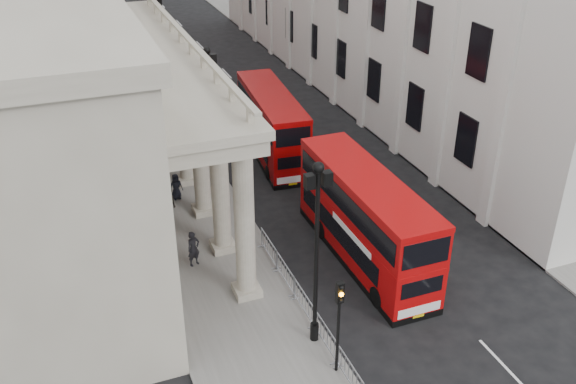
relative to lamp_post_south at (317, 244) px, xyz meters
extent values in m
cube|color=slate|center=(-2.40, 26.00, -4.85)|extent=(6.00, 140.00, 0.12)
cube|color=slate|center=(14.10, 26.00, -4.85)|extent=(3.00, 140.00, 0.12)
cube|color=slate|center=(0.55, 26.00, -4.84)|extent=(0.20, 140.00, 0.14)
cube|color=gray|center=(-9.90, 14.00, 1.09)|extent=(9.00, 28.00, 12.00)
cylinder|color=black|center=(0.00, 0.00, -4.39)|extent=(0.36, 0.36, 0.80)
cylinder|color=black|center=(0.00, 0.00, -0.79)|extent=(0.18, 0.18, 8.00)
sphere|color=black|center=(0.00, 0.00, 3.31)|extent=(0.44, 0.44, 0.44)
cube|color=black|center=(0.35, 0.00, 2.81)|extent=(0.35, 0.35, 0.55)
cube|color=black|center=(-0.35, 0.00, 2.81)|extent=(0.35, 0.35, 0.55)
cylinder|color=black|center=(0.00, 16.00, -4.39)|extent=(0.36, 0.36, 0.80)
cylinder|color=black|center=(0.00, 16.00, -0.79)|extent=(0.18, 0.18, 8.00)
sphere|color=black|center=(0.00, 16.00, 3.31)|extent=(0.44, 0.44, 0.44)
cube|color=black|center=(0.35, 16.00, 2.81)|extent=(0.35, 0.35, 0.55)
cube|color=black|center=(-0.35, 16.00, 2.81)|extent=(0.35, 0.35, 0.55)
cylinder|color=black|center=(0.00, 32.00, -4.39)|extent=(0.36, 0.36, 0.80)
cylinder|color=black|center=(0.00, 32.00, -0.79)|extent=(0.18, 0.18, 8.00)
cube|color=black|center=(0.35, 32.00, 2.81)|extent=(0.35, 0.35, 0.55)
cube|color=black|center=(-0.35, 32.00, 2.81)|extent=(0.35, 0.35, 0.55)
cylinder|color=black|center=(0.10, -2.00, -3.09)|extent=(0.12, 0.12, 3.40)
cube|color=black|center=(0.10, -2.00, -0.94)|extent=(0.28, 0.22, 0.90)
sphere|color=black|center=(0.10, -2.13, -0.64)|extent=(0.18, 0.18, 0.18)
sphere|color=orange|center=(0.10, -2.13, -0.94)|extent=(0.18, 0.18, 0.18)
sphere|color=black|center=(0.10, -2.13, -1.24)|extent=(0.18, 0.18, 0.18)
cube|color=gray|center=(0.25, -2.95, -4.24)|extent=(0.50, 2.30, 1.10)
cube|color=gray|center=(0.25, -0.60, -4.24)|extent=(0.50, 2.30, 1.10)
cube|color=gray|center=(0.25, 1.75, -4.24)|extent=(0.50, 2.30, 1.10)
cube|color=gray|center=(0.25, 4.10, -4.24)|extent=(0.50, 2.30, 1.10)
cube|color=gray|center=(0.25, 6.45, -4.24)|extent=(0.50, 2.30, 1.10)
cube|color=#AE0809|center=(4.75, 4.83, -3.54)|extent=(2.57, 10.67, 2.03)
cube|color=#AE0809|center=(4.75, 4.83, -1.43)|extent=(2.57, 10.67, 1.78)
cube|color=#AE0809|center=(4.75, 4.83, -0.42)|extent=(2.61, 10.71, 0.25)
cube|color=black|center=(4.75, 4.83, -4.73)|extent=(2.59, 10.67, 0.36)
cube|color=black|center=(4.75, 4.83, -3.29)|extent=(2.62, 8.64, 1.02)
cube|color=black|center=(4.75, 4.83, -1.33)|extent=(2.63, 10.06, 1.12)
cube|color=white|center=(4.76, -0.49, -4.25)|extent=(2.13, 0.07, 0.46)
cube|color=yellow|center=(4.76, -0.50, -4.59)|extent=(0.56, 0.04, 0.13)
cylinder|color=black|center=(3.61, 1.12, -4.40)|extent=(0.33, 1.02, 1.02)
cylinder|color=black|center=(5.91, 1.13, -4.40)|extent=(0.33, 1.02, 1.02)
cylinder|color=black|center=(3.60, 7.31, -4.40)|extent=(0.33, 1.02, 1.02)
cylinder|color=black|center=(5.89, 7.32, -4.40)|extent=(0.33, 1.02, 1.02)
cube|color=#960608|center=(4.59, 18.07, -3.62)|extent=(3.28, 10.25, 1.92)
cube|color=#960608|center=(4.59, 18.07, -1.62)|extent=(3.28, 10.25, 1.68)
cube|color=#960608|center=(4.59, 18.07, -0.66)|extent=(3.32, 10.29, 0.24)
cube|color=black|center=(4.59, 18.07, -4.74)|extent=(3.30, 10.25, 0.34)
cube|color=black|center=(4.59, 18.07, -3.38)|extent=(3.17, 8.34, 0.96)
cube|color=black|center=(4.59, 18.07, -1.53)|extent=(3.29, 9.68, 1.06)
cube|color=white|center=(4.14, 13.06, -4.29)|extent=(2.01, 0.24, 0.43)
cube|color=yellow|center=(4.14, 13.05, -4.60)|extent=(0.53, 0.09, 0.12)
cylinder|color=black|center=(3.20, 14.68, -4.43)|extent=(0.39, 0.98, 0.96)
cylinder|color=black|center=(5.36, 14.49, -4.43)|extent=(0.39, 0.98, 0.96)
cylinder|color=black|center=(3.72, 20.51, -4.43)|extent=(0.39, 0.98, 0.96)
cylinder|color=black|center=(5.88, 20.32, -4.43)|extent=(0.39, 0.98, 0.96)
imported|color=black|center=(-3.43, 7.16, -3.86)|extent=(0.79, 0.65, 1.86)
imported|color=#282420|center=(-3.45, 13.21, -4.01)|extent=(0.88, 0.76, 1.56)
imported|color=black|center=(-2.79, 14.14, -4.00)|extent=(0.84, 0.62, 1.58)
camera|label=1|loc=(-8.51, -19.08, 13.69)|focal=40.00mm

